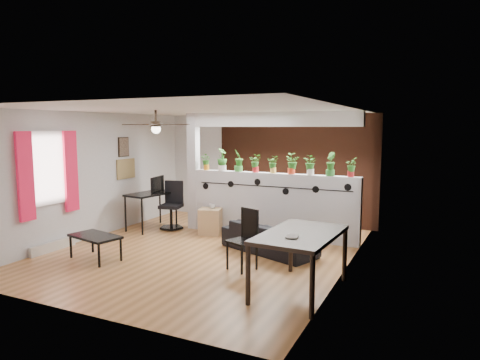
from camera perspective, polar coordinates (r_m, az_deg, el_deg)
The scene contains 30 objects.
room_shell at distance 7.84m, azimuth -4.95°, elevation -0.24°, with size 6.30×7.10×2.90m.
partition_wall at distance 8.94m, azimuth 4.39°, elevation -3.38°, with size 3.60×0.18×1.35m, color #BCBCC1.
ceiling_header at distance 8.80m, azimuth 4.50°, elevation 8.06°, with size 3.60×0.18×0.30m, color silver.
pier_column at distance 9.69m, azimuth -6.20°, elevation 1.14°, with size 0.22×0.20×2.60m, color #BCBCC1.
brick_panel at distance 10.23m, azimuth 7.34°, elevation 1.43°, with size 3.90×0.05×2.60m, color #A74F30.
vine_decal at distance 8.79m, azimuth 4.20°, elevation -0.89°, with size 3.31×0.01×0.30m.
window_assembly at distance 8.54m, azimuth -24.21°, elevation 1.17°, with size 0.09×1.30×1.55m.
baseboard_heater at distance 8.77m, azimuth -23.67°, elevation -8.09°, with size 0.08×1.00×0.18m, color silver.
corkboard at distance 10.09m, azimuth -14.97°, elevation 1.46°, with size 0.03×0.60×0.45m, color olive.
framed_art at distance 10.02m, azimuth -15.25°, elevation 4.28°, with size 0.03×0.34×0.44m.
ceiling_fan at distance 7.97m, azimuth -11.15°, elevation 7.08°, with size 1.19×1.19×0.43m.
potted_plant_0 at distance 9.50m, azimuth -4.51°, elevation 2.53°, with size 0.22×0.19×0.37m.
potted_plant_1 at distance 9.31m, azimuth -2.40°, elevation 2.81°, with size 0.22×0.27×0.48m.
potted_plant_2 at distance 9.13m, azimuth -0.20°, elevation 2.73°, with size 0.22×0.27×0.48m.
potted_plant_3 at distance 8.97m, azimuth 2.09°, elevation 2.33°, with size 0.22×0.20×0.38m.
potted_plant_4 at distance 8.83m, azimuth 4.45°, elevation 2.17°, with size 0.20×0.18×0.36m.
potted_plant_5 at distance 8.70m, azimuth 6.89°, elevation 2.26°, with size 0.24×0.20×0.42m.
potted_plant_6 at distance 8.58m, azimuth 9.39°, elevation 2.10°, with size 0.25×0.23×0.41m.
potted_plant_7 at distance 8.48m, azimuth 11.97°, elevation 2.18°, with size 0.29×0.31×0.46m.
potted_plant_8 at distance 8.41m, azimuth 14.58°, elevation 1.74°, with size 0.17×0.20×0.37m.
sofa at distance 7.98m, azimuth 3.89°, elevation -7.74°, with size 1.75×0.69×0.51m, color black.
cube_shelf at distance 9.26m, azimuth -3.98°, elevation -5.52°, with size 0.46×0.41×0.56m, color tan.
cup at distance 9.17m, azimuth -3.72°, elevation -3.52°, with size 0.13×0.13×0.11m, color gray.
computer_desk at distance 9.85m, azimuth -11.75°, elevation -2.11°, with size 0.77×1.22×0.83m.
monitor at distance 9.94m, azimuth -11.26°, elevation -0.98°, with size 0.06×0.34×0.19m, color black.
office_chair at distance 9.80m, azimuth -9.04°, elevation -3.75°, with size 0.55×0.55×1.06m.
dining_table at distance 6.01m, azimuth 8.06°, elevation -7.80°, with size 1.04×1.61×0.85m.
book at distance 5.74m, azimuth 6.22°, elevation -7.45°, with size 0.15×0.21×0.02m, color gray.
folding_chair at distance 6.98m, azimuth 0.80°, elevation -7.15°, with size 0.51×0.51×0.98m.
coffee_table at distance 7.90m, azimuth -18.76°, elevation -7.31°, with size 1.01×0.70×0.43m.
Camera 1 is at (3.90, -6.73, 2.29)m, focal length 32.00 mm.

